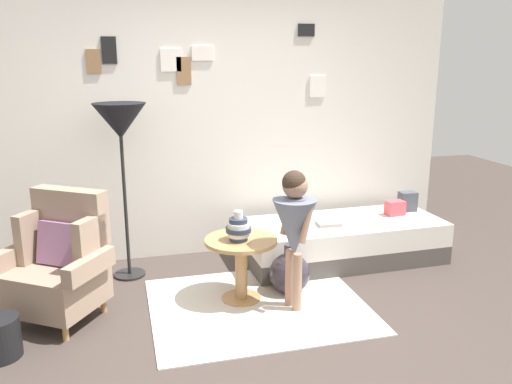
{
  "coord_description": "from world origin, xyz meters",
  "views": [
    {
      "loc": [
        -0.92,
        -3.08,
        1.92
      ],
      "look_at": [
        0.15,
        0.95,
        0.85
      ],
      "focal_mm": 36.62,
      "sensor_mm": 36.0,
      "label": 1
    }
  ],
  "objects_px": {
    "person_child": "(294,222)",
    "book_on_daybed": "(329,224)",
    "daybed": "(343,240)",
    "side_table": "(241,256)",
    "vase_striped": "(238,229)",
    "demijohn_near": "(289,273)",
    "floor_lamp": "(120,127)",
    "armchair": "(60,263)"
  },
  "relations": [
    {
      "from": "book_on_daybed",
      "to": "floor_lamp",
      "type": "bearing_deg",
      "value": 172.87
    },
    {
      "from": "daybed",
      "to": "vase_striped",
      "type": "bearing_deg",
      "value": -152.22
    },
    {
      "from": "person_child",
      "to": "armchair",
      "type": "bearing_deg",
      "value": 169.33
    },
    {
      "from": "person_child",
      "to": "demijohn_near",
      "type": "relative_size",
      "value": 2.61
    },
    {
      "from": "side_table",
      "to": "daybed",
      "type": "bearing_deg",
      "value": 27.12
    },
    {
      "from": "armchair",
      "to": "demijohn_near",
      "type": "height_order",
      "value": "armchair"
    },
    {
      "from": "side_table",
      "to": "floor_lamp",
      "type": "relative_size",
      "value": 0.38
    },
    {
      "from": "side_table",
      "to": "armchair",
      "type": "bearing_deg",
      "value": 177.18
    },
    {
      "from": "side_table",
      "to": "person_child",
      "type": "bearing_deg",
      "value": -35.88
    },
    {
      "from": "vase_striped",
      "to": "demijohn_near",
      "type": "relative_size",
      "value": 0.56
    },
    {
      "from": "armchair",
      "to": "vase_striped",
      "type": "xyz_separation_m",
      "value": [
        1.35,
        -0.1,
        0.19
      ]
    },
    {
      "from": "demijohn_near",
      "to": "floor_lamp",
      "type": "bearing_deg",
      "value": 151.34
    },
    {
      "from": "side_table",
      "to": "vase_striped",
      "type": "height_order",
      "value": "vase_striped"
    },
    {
      "from": "book_on_daybed",
      "to": "side_table",
      "type": "bearing_deg",
      "value": -152.23
    },
    {
      "from": "daybed",
      "to": "floor_lamp",
      "type": "distance_m",
      "value": 2.35
    },
    {
      "from": "daybed",
      "to": "side_table",
      "type": "relative_size",
      "value": 3.28
    },
    {
      "from": "person_child",
      "to": "book_on_daybed",
      "type": "xyz_separation_m",
      "value": [
        0.61,
        0.77,
        -0.3
      ]
    },
    {
      "from": "daybed",
      "to": "side_table",
      "type": "xyz_separation_m",
      "value": [
        -1.16,
        -0.59,
        0.18
      ]
    },
    {
      "from": "vase_striped",
      "to": "book_on_daybed",
      "type": "height_order",
      "value": "vase_striped"
    },
    {
      "from": "daybed",
      "to": "vase_striped",
      "type": "distance_m",
      "value": 1.41
    },
    {
      "from": "side_table",
      "to": "demijohn_near",
      "type": "xyz_separation_m",
      "value": [
        0.42,
        0.03,
        -0.2
      ]
    },
    {
      "from": "side_table",
      "to": "vase_striped",
      "type": "relative_size",
      "value": 2.42
    },
    {
      "from": "side_table",
      "to": "floor_lamp",
      "type": "height_order",
      "value": "floor_lamp"
    },
    {
      "from": "person_child",
      "to": "floor_lamp",
      "type": "bearing_deg",
      "value": 141.03
    },
    {
      "from": "armchair",
      "to": "book_on_daybed",
      "type": "height_order",
      "value": "armchair"
    },
    {
      "from": "vase_striped",
      "to": "book_on_daybed",
      "type": "bearing_deg",
      "value": 28.53
    },
    {
      "from": "side_table",
      "to": "book_on_daybed",
      "type": "height_order",
      "value": "side_table"
    },
    {
      "from": "side_table",
      "to": "person_child",
      "type": "height_order",
      "value": "person_child"
    },
    {
      "from": "person_child",
      "to": "daybed",
      "type": "bearing_deg",
      "value": 46.73
    },
    {
      "from": "armchair",
      "to": "vase_striped",
      "type": "height_order",
      "value": "armchair"
    },
    {
      "from": "person_child",
      "to": "demijohn_near",
      "type": "bearing_deg",
      "value": 77.2
    },
    {
      "from": "armchair",
      "to": "daybed",
      "type": "relative_size",
      "value": 0.51
    },
    {
      "from": "daybed",
      "to": "floor_lamp",
      "type": "bearing_deg",
      "value": 175.97
    },
    {
      "from": "floor_lamp",
      "to": "person_child",
      "type": "relative_size",
      "value": 1.39
    },
    {
      "from": "person_child",
      "to": "demijohn_near",
      "type": "xyz_separation_m",
      "value": [
        0.07,
        0.29,
        -0.54
      ]
    },
    {
      "from": "daybed",
      "to": "book_on_daybed",
      "type": "distance_m",
      "value": 0.3
    },
    {
      "from": "floor_lamp",
      "to": "book_on_daybed",
      "type": "distance_m",
      "value": 2.08
    },
    {
      "from": "floor_lamp",
      "to": "demijohn_near",
      "type": "bearing_deg",
      "value": -28.66
    },
    {
      "from": "daybed",
      "to": "side_table",
      "type": "bearing_deg",
      "value": -152.88
    },
    {
      "from": "floor_lamp",
      "to": "demijohn_near",
      "type": "distance_m",
      "value": 1.89
    },
    {
      "from": "demijohn_near",
      "to": "book_on_daybed",
      "type": "bearing_deg",
      "value": 41.48
    },
    {
      "from": "floor_lamp",
      "to": "person_child",
      "type": "distance_m",
      "value": 1.71
    }
  ]
}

